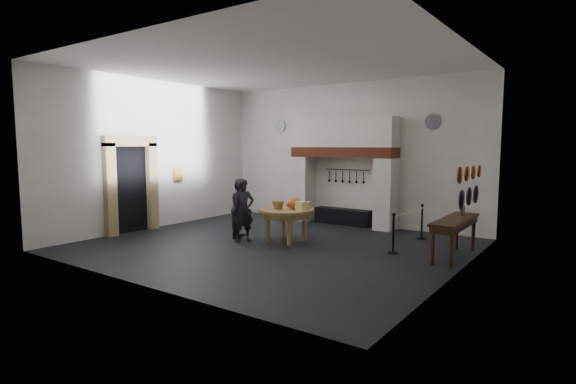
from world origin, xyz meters
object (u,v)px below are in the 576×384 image
Objects in this scene: barrier_post_near at (393,234)px; work_table at (286,210)px; side_table at (455,220)px; visitor_near at (243,210)px; iron_range at (343,217)px; visitor_far at (242,208)px; barrier_post_far at (422,222)px.

work_table is at bearing -171.16° from barrier_post_near.
visitor_near is at bearing -163.88° from side_table.
iron_range is 4.77m from side_table.
visitor_far is 0.74× the size of side_table.
work_table is (0.03, -3.20, 0.59)m from iron_range.
side_table is (4.10, -2.36, 0.62)m from iron_range.
work_table is at bearing -138.85° from barrier_post_far.
barrier_post_far is (2.78, 2.43, -0.39)m from work_table.
barrier_post_near is (3.73, 1.04, -0.38)m from visitor_near.
visitor_far is (-1.32, -3.41, 0.56)m from iron_range.
iron_range is at bearing -47.64° from visitor_far.
barrier_post_far is at bearing 128.88° from side_table.
side_table is at bearing 11.65° from work_table.
visitor_far is at bearing 68.12° from visitor_near.
visitor_far is at bearing -171.09° from work_table.
barrier_post_far is (-1.29, 1.59, -0.42)m from side_table.
work_table is 1.13m from visitor_near.
visitor_far reaches higher than iron_range.
barrier_post_far is (2.81, -0.77, 0.20)m from iron_range.
iron_range is 1.15× the size of visitor_near.
work_table is 2.84m from barrier_post_near.
barrier_post_far reaches higher than work_table.
visitor_far is at bearing -147.38° from barrier_post_far.
visitor_near is 4.83m from barrier_post_far.
side_table is 2.44× the size of barrier_post_far.
work_table is 1.60× the size of barrier_post_near.
visitor_far reaches higher than work_table.
barrier_post_far is (3.73, 3.04, -0.38)m from visitor_near.
side_table is at bearing -29.96° from iron_range.
work_table is at bearing -34.07° from visitor_near.
iron_range is 3.96m from visitor_near.
iron_range is at bearing 150.04° from side_table.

